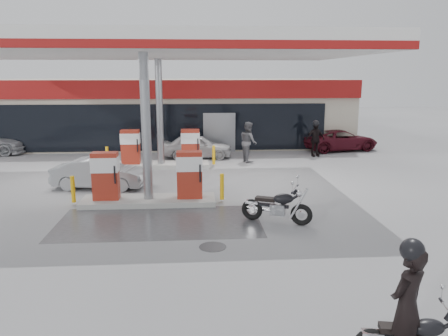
{
  "coord_description": "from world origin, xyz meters",
  "views": [
    {
      "loc": [
        1.56,
        -12.43,
        4.3
      ],
      "look_at": [
        2.57,
        1.96,
        1.2
      ],
      "focal_mm": 35.0,
      "sensor_mm": 36.0,
      "label": 1
    }
  ],
  "objects_px": {
    "pump_island_near": "(148,183)",
    "biker_walking": "(315,139)",
    "pump_island_far": "(161,152)",
    "biker_main": "(407,307)",
    "parked_car_right": "(340,140)",
    "sedan_white": "(197,146)",
    "attendant": "(248,142)",
    "hatchback_silver": "(100,173)",
    "parked_motorcycle": "(278,207)"
  },
  "relations": [
    {
      "from": "parked_motorcycle",
      "to": "biker_walking",
      "type": "relative_size",
      "value": 1.11
    },
    {
      "from": "pump_island_far",
      "to": "biker_main",
      "type": "distance_m",
      "value": 15.49
    },
    {
      "from": "parked_motorcycle",
      "to": "parked_car_right",
      "type": "distance_m",
      "value": 13.66
    },
    {
      "from": "pump_island_far",
      "to": "biker_walking",
      "type": "bearing_deg",
      "value": 15.34
    },
    {
      "from": "hatchback_silver",
      "to": "biker_walking",
      "type": "height_order",
      "value": "biker_walking"
    },
    {
      "from": "hatchback_silver",
      "to": "biker_walking",
      "type": "distance_m",
      "value": 11.74
    },
    {
      "from": "pump_island_near",
      "to": "pump_island_far",
      "type": "relative_size",
      "value": 1.0
    },
    {
      "from": "pump_island_near",
      "to": "biker_walking",
      "type": "xyz_separation_m",
      "value": [
        8.02,
        8.2,
        0.2
      ]
    },
    {
      "from": "sedan_white",
      "to": "parked_car_right",
      "type": "distance_m",
      "value": 8.46
    },
    {
      "from": "sedan_white",
      "to": "biker_walking",
      "type": "bearing_deg",
      "value": -88.14
    },
    {
      "from": "biker_main",
      "to": "sedan_white",
      "type": "distance_m",
      "value": 17.22
    },
    {
      "from": "parked_car_right",
      "to": "biker_walking",
      "type": "distance_m",
      "value": 2.7
    },
    {
      "from": "pump_island_far",
      "to": "parked_motorcycle",
      "type": "height_order",
      "value": "pump_island_far"
    },
    {
      "from": "sedan_white",
      "to": "hatchback_silver",
      "type": "distance_m",
      "value": 7.11
    },
    {
      "from": "parked_motorcycle",
      "to": "sedan_white",
      "type": "height_order",
      "value": "sedan_white"
    },
    {
      "from": "pump_island_far",
      "to": "parked_motorcycle",
      "type": "xyz_separation_m",
      "value": [
        3.99,
        -8.27,
        -0.22
      ]
    },
    {
      "from": "parked_car_right",
      "to": "pump_island_far",
      "type": "bearing_deg",
      "value": 99.6
    },
    {
      "from": "biker_walking",
      "to": "pump_island_far",
      "type": "bearing_deg",
      "value": -175.4
    },
    {
      "from": "parked_motorcycle",
      "to": "parked_car_right",
      "type": "bearing_deg",
      "value": 87.52
    },
    {
      "from": "pump_island_near",
      "to": "attendant",
      "type": "xyz_separation_m",
      "value": [
        4.29,
        7.0,
        0.3
      ]
    },
    {
      "from": "pump_island_far",
      "to": "biker_main",
      "type": "relative_size",
      "value": 2.73
    },
    {
      "from": "biker_main",
      "to": "biker_walking",
      "type": "xyz_separation_m",
      "value": [
        3.35,
        16.97,
        -0.03
      ]
    },
    {
      "from": "sedan_white",
      "to": "attendant",
      "type": "distance_m",
      "value": 2.85
    },
    {
      "from": "parked_car_right",
      "to": "pump_island_near",
      "type": "bearing_deg",
      "value": 122.79
    },
    {
      "from": "sedan_white",
      "to": "pump_island_far",
      "type": "bearing_deg",
      "value": 143.62
    },
    {
      "from": "pump_island_near",
      "to": "sedan_white",
      "type": "relative_size",
      "value": 1.42
    },
    {
      "from": "sedan_white",
      "to": "hatchback_silver",
      "type": "height_order",
      "value": "sedan_white"
    },
    {
      "from": "pump_island_far",
      "to": "biker_walking",
      "type": "height_order",
      "value": "biker_walking"
    },
    {
      "from": "pump_island_near",
      "to": "biker_main",
      "type": "distance_m",
      "value": 9.94
    },
    {
      "from": "pump_island_far",
      "to": "hatchback_silver",
      "type": "relative_size",
      "value": 1.45
    },
    {
      "from": "attendant",
      "to": "parked_car_right",
      "type": "distance_m",
      "value": 6.47
    },
    {
      "from": "pump_island_near",
      "to": "attendant",
      "type": "distance_m",
      "value": 8.21
    },
    {
      "from": "pump_island_far",
      "to": "hatchback_silver",
      "type": "xyz_separation_m",
      "value": [
        -2.07,
        -3.8,
        -0.13
      ]
    },
    {
      "from": "parked_motorcycle",
      "to": "parked_car_right",
      "type": "height_order",
      "value": "parked_car_right"
    },
    {
      "from": "biker_walking",
      "to": "sedan_white",
      "type": "bearing_deg",
      "value": 169.26
    },
    {
      "from": "parked_motorcycle",
      "to": "hatchback_silver",
      "type": "bearing_deg",
      "value": 167.24
    },
    {
      "from": "hatchback_silver",
      "to": "pump_island_far",
      "type": "bearing_deg",
      "value": -20.45
    },
    {
      "from": "parked_motorcycle",
      "to": "pump_island_near",
      "type": "bearing_deg",
      "value": 174.03
    },
    {
      "from": "parked_car_right",
      "to": "biker_walking",
      "type": "bearing_deg",
      "value": 120.04
    },
    {
      "from": "parked_motorcycle",
      "to": "hatchback_silver",
      "type": "distance_m",
      "value": 7.54
    },
    {
      "from": "pump_island_near",
      "to": "biker_main",
      "type": "relative_size",
      "value": 2.73
    },
    {
      "from": "pump_island_far",
      "to": "biker_main",
      "type": "bearing_deg",
      "value": -72.48
    },
    {
      "from": "hatchback_silver",
      "to": "biker_walking",
      "type": "bearing_deg",
      "value": -51.1
    },
    {
      "from": "pump_island_near",
      "to": "parked_car_right",
      "type": "distance_m",
      "value": 14.14
    },
    {
      "from": "attendant",
      "to": "hatchback_silver",
      "type": "distance_m",
      "value": 7.98
    },
    {
      "from": "pump_island_far",
      "to": "parked_car_right",
      "type": "xyz_separation_m",
      "value": [
        10.0,
        4.0,
        -0.11
      ]
    },
    {
      "from": "sedan_white",
      "to": "biker_walking",
      "type": "xyz_separation_m",
      "value": [
        6.28,
        0.0,
        0.29
      ]
    },
    {
      "from": "pump_island_near",
      "to": "parked_car_right",
      "type": "height_order",
      "value": "pump_island_near"
    },
    {
      "from": "biker_main",
      "to": "parked_car_right",
      "type": "xyz_separation_m",
      "value": [
        5.34,
        18.77,
        -0.34
      ]
    },
    {
      "from": "pump_island_near",
      "to": "biker_walking",
      "type": "bearing_deg",
      "value": 45.64
    }
  ]
}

